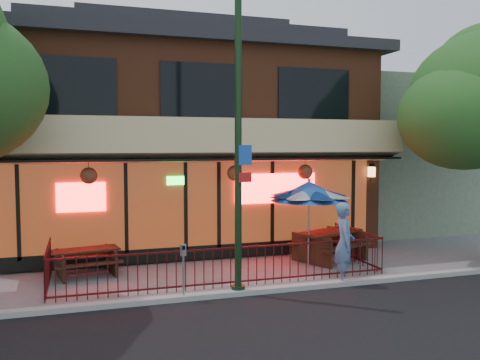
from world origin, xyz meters
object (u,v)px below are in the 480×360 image
at_px(street_light, 238,157).
at_px(patio_umbrella, 309,191).
at_px(parking_meter_near, 183,262).
at_px(picnic_table_left, 86,258).
at_px(pedestrian, 344,243).
at_px(picnic_table_right, 330,241).

relative_size(street_light, patio_umbrella, 2.82).
bearing_deg(parking_meter_near, picnic_table_left, 125.38).
relative_size(street_light, picnic_table_left, 3.77).
relative_size(pedestrian, parking_meter_near, 1.62).
bearing_deg(picnic_table_left, street_light, -39.89).
height_order(picnic_table_right, pedestrian, pedestrian).
xyz_separation_m(street_light, patio_umbrella, (2.75, 2.10, -1.03)).
relative_size(picnic_table_left, parking_meter_near, 1.49).
xyz_separation_m(patio_umbrella, pedestrian, (-0.00, -2.05, -1.11)).
bearing_deg(patio_umbrella, picnic_table_right, 21.81).
bearing_deg(street_light, picnic_table_right, 34.15).
bearing_deg(picnic_table_right, pedestrian, -109.47).
distance_m(picnic_table_left, patio_umbrella, 6.33).
bearing_deg(patio_umbrella, parking_meter_near, -151.69).
height_order(picnic_table_left, picnic_table_right, picnic_table_right).
bearing_deg(pedestrian, patio_umbrella, 22.75).
height_order(patio_umbrella, parking_meter_near, patio_umbrella).
bearing_deg(patio_umbrella, street_light, -142.64).
distance_m(street_light, parking_meter_near, 2.64).
height_order(street_light, parking_meter_near, street_light).
relative_size(picnic_table_left, patio_umbrella, 0.75).
height_order(pedestrian, parking_meter_near, pedestrian).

